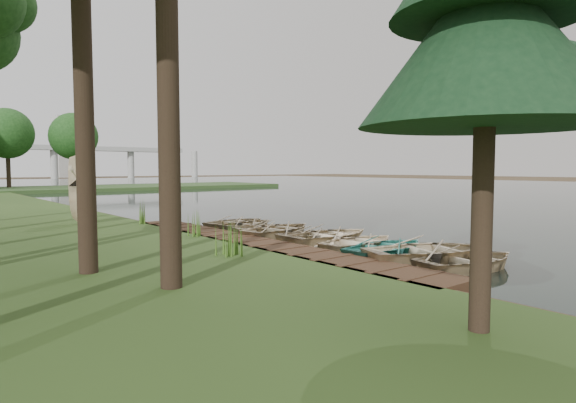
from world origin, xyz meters
TOP-DOWN VIEW (x-y plane):
  - ground at (0.00, 0.00)m, footprint 300.00×300.00m
  - water at (30.00, 20.00)m, footprint 130.00×200.00m
  - boardwalk at (-1.60, 0.00)m, footprint 1.60×16.00m
  - peninsula at (8.00, 50.00)m, footprint 50.00×14.00m
  - far_trees at (4.67, 50.00)m, footprint 45.60×5.60m
  - bridge at (12.31, 120.00)m, footprint 95.90×4.00m
  - building_a at (30.00, 140.00)m, footprint 10.00×8.00m
  - rowboat_0 at (0.99, -6.68)m, footprint 3.77×3.01m
  - rowboat_1 at (1.04, -5.42)m, footprint 4.77×4.11m
  - rowboat_2 at (0.84, -3.99)m, footprint 3.51×2.59m
  - rowboat_3 at (1.07, -2.63)m, footprint 3.42×2.54m
  - rowboat_4 at (1.22, -1.00)m, footprint 3.71×2.66m
  - rowboat_5 at (1.23, -0.18)m, footprint 3.41×2.70m
  - rowboat_6 at (0.85, 1.56)m, footprint 4.09×3.30m
  - rowboat_7 at (1.06, 2.53)m, footprint 3.53×2.87m
  - rowboat_8 at (1.23, 4.36)m, footprint 3.47×2.83m
  - rowboat_9 at (1.08, 5.16)m, footprint 3.37×2.56m
  - stored_rowboat at (-4.84, 8.93)m, footprint 3.70×3.21m
  - reeds_0 at (-3.78, -1.86)m, footprint 0.60×0.60m
  - reeds_1 at (-3.66, -2.09)m, footprint 0.60×0.60m
  - reeds_2 at (-2.60, 2.25)m, footprint 0.60×0.60m
  - reeds_3 at (-2.60, 7.35)m, footprint 0.60×0.60m

SIDE VIEW (x-z plane):
  - ground at x=0.00m, z-range 0.00..0.00m
  - water at x=30.00m, z-range 0.00..0.05m
  - boardwalk at x=-1.60m, z-range 0.00..0.30m
  - peninsula at x=8.00m, z-range 0.00..0.45m
  - rowboat_8 at x=1.23m, z-range 0.05..0.68m
  - rowboat_5 at x=1.23m, z-range 0.05..0.69m
  - rowboat_7 at x=1.06m, z-range 0.05..0.69m
  - rowboat_9 at x=1.08m, z-range 0.05..0.70m
  - rowboat_3 at x=1.07m, z-range 0.05..0.73m
  - rowboat_0 at x=0.99m, z-range 0.05..0.75m
  - rowboat_2 at x=0.84m, z-range 0.05..0.75m
  - rowboat_6 at x=0.85m, z-range 0.05..0.80m
  - rowboat_4 at x=1.22m, z-range 0.05..0.82m
  - rowboat_1 at x=1.04m, z-range 0.05..0.88m
  - stored_rowboat at x=-4.84m, z-range 0.30..0.94m
  - reeds_1 at x=-3.66m, z-range 0.30..1.18m
  - reeds_0 at x=-3.78m, z-range 0.30..1.21m
  - reeds_2 at x=-2.60m, z-range 0.30..1.22m
  - reeds_3 at x=-2.60m, z-range 0.30..1.39m
  - far_trees at x=4.67m, z-range 2.03..10.83m
  - bridge at x=12.31m, z-range 2.78..11.38m
  - building_a at x=30.00m, z-range 0.00..18.00m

